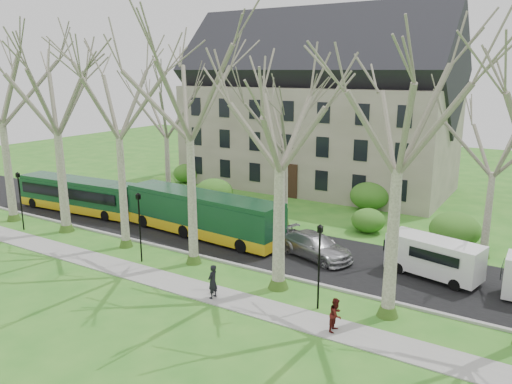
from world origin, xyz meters
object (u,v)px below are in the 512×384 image
at_px(pedestrian_a, 213,281).
at_px(pedestrian_b, 336,315).
at_px(bus_lead, 78,195).
at_px(van_a, 434,258).
at_px(sedan, 315,246).
at_px(bus_follow, 202,214).

distance_m(pedestrian_a, pedestrian_b, 6.76).
xyz_separation_m(bus_lead, pedestrian_b, (26.07, -7.11, -0.64)).
height_order(van_a, pedestrian_b, van_a).
bearing_deg(bus_lead, sedan, -1.99).
distance_m(bus_lead, sedan, 21.37).
height_order(bus_lead, pedestrian_a, bus_lead).
bearing_deg(pedestrian_a, sedan, 164.63).
xyz_separation_m(bus_follow, sedan, (8.72, 0.29, -0.83)).
height_order(sedan, van_a, van_a).
distance_m(sedan, pedestrian_b, 9.16).
xyz_separation_m(bus_lead, sedan, (21.35, 0.74, -0.66)).
relative_size(sedan, van_a, 1.01).
distance_m(bus_lead, van_a, 28.45).
bearing_deg(pedestrian_b, sedan, 31.98).
relative_size(van_a, pedestrian_b, 3.30).
relative_size(sedan, pedestrian_b, 3.32).
relative_size(bus_follow, sedan, 2.43).
distance_m(bus_follow, van_a, 15.82).
height_order(bus_follow, sedan, bus_follow).
xyz_separation_m(bus_lead, bus_follow, (12.63, 0.45, 0.17)).
bearing_deg(bus_lead, pedestrian_b, -19.24).
distance_m(sedan, pedestrian_a, 8.33).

